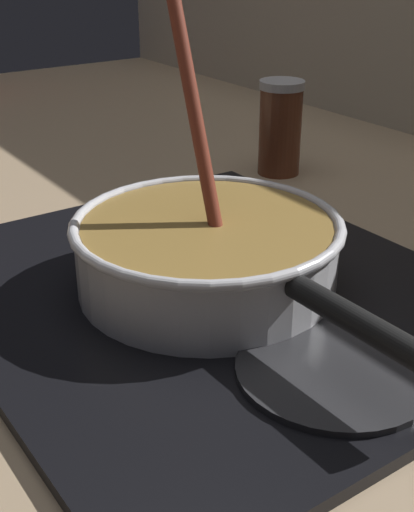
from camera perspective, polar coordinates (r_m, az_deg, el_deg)
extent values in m
cube|color=#9E8466|center=(0.72, -11.69, -5.37)|extent=(2.40, 1.60, 0.04)
cube|color=black|center=(0.71, 0.00, -2.99)|extent=(0.56, 0.48, 0.01)
torus|color=#592D0C|center=(0.70, 0.00, -2.27)|extent=(0.16, 0.16, 0.01)
cylinder|color=#262628|center=(0.58, 10.42, -9.20)|extent=(0.16, 0.16, 0.01)
cylinder|color=silver|center=(0.69, 0.00, 0.00)|extent=(0.26, 0.26, 0.07)
cylinder|color=olive|center=(0.68, 0.00, 0.30)|extent=(0.25, 0.25, 0.06)
torus|color=silver|center=(0.67, 0.00, 2.67)|extent=(0.27, 0.27, 0.01)
cylinder|color=black|center=(0.54, 12.64, -5.51)|extent=(0.15, 0.02, 0.02)
cylinder|color=beige|center=(0.65, 0.00, 0.90)|extent=(0.04, 0.04, 0.01)
cylinder|color=#EDD88C|center=(0.74, -2.49, 4.05)|extent=(0.04, 0.04, 0.01)
cylinder|color=#EDD88C|center=(0.61, -0.96, -0.71)|extent=(0.03, 0.03, 0.01)
cylinder|color=#EDD88C|center=(0.70, -3.53, 2.66)|extent=(0.04, 0.04, 0.01)
cylinder|color=maroon|center=(0.67, -1.37, 13.51)|extent=(0.13, 0.03, 0.28)
cube|color=brown|center=(0.67, 0.96, 1.16)|extent=(0.05, 0.03, 0.01)
cylinder|color=brown|center=(1.06, 6.03, 10.12)|extent=(0.06, 0.06, 0.13)
cylinder|color=#B2B2B7|center=(1.04, 6.21, 13.84)|extent=(0.07, 0.07, 0.01)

